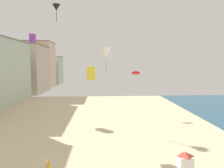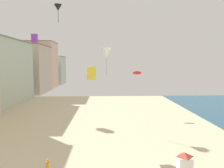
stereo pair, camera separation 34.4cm
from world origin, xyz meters
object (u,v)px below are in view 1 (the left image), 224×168
(kite_red_parafoil, at_px, (136,73))
(kite_yellow_box, at_px, (91,73))
(kite_purple_box, at_px, (33,38))
(kite_white_delta, at_px, (106,53))
(kite_black_delta, at_px, (56,7))
(kite_flyer, at_px, (49,168))
(lifeguard_stand, at_px, (185,160))

(kite_red_parafoil, relative_size, kite_yellow_box, 1.08)
(kite_purple_box, xyz_separation_m, kite_red_parafoil, (20.23, -2.89, -6.82))
(kite_white_delta, bearing_deg, kite_purple_box, 126.44)
(kite_red_parafoil, bearing_deg, kite_yellow_box, -117.41)
(kite_white_delta, xyz_separation_m, kite_red_parafoil, (6.04, 16.33, -3.02))
(kite_black_delta, bearing_deg, kite_purple_box, 161.39)
(kite_flyer, height_order, kite_yellow_box, kite_yellow_box)
(kite_white_delta, bearing_deg, kite_black_delta, 117.36)
(kite_red_parafoil, distance_m, kite_yellow_box, 17.07)
(lifeguard_stand, bearing_deg, kite_black_delta, 114.74)
(kite_yellow_box, bearing_deg, kite_red_parafoil, 62.59)
(kite_purple_box, bearing_deg, lifeguard_stand, -53.85)
(kite_purple_box, distance_m, kite_red_parafoil, 21.54)
(kite_red_parafoil, height_order, kite_black_delta, kite_black_delta)
(lifeguard_stand, height_order, kite_white_delta, kite_white_delta)
(lifeguard_stand, height_order, kite_red_parafoil, kite_red_parafoil)
(kite_purple_box, bearing_deg, kite_white_delta, -53.56)
(kite_flyer, bearing_deg, kite_black_delta, 168.75)
(lifeguard_stand, bearing_deg, kite_yellow_box, 123.55)
(kite_flyer, xyz_separation_m, kite_red_parafoil, (11.10, 23.90, 7.03))
(kite_white_delta, relative_size, kite_yellow_box, 1.96)
(kite_white_delta, bearing_deg, lifeguard_stand, -54.48)
(kite_flyer, distance_m, kite_white_delta, 13.56)
(kite_yellow_box, bearing_deg, lifeguard_stand, -50.95)
(kite_white_delta, distance_m, kite_purple_box, 24.19)
(lifeguard_stand, relative_size, kite_red_parafoil, 1.48)
(kite_purple_box, relative_size, kite_red_parafoil, 0.97)
(kite_red_parafoil, bearing_deg, kite_purple_box, 171.88)
(kite_black_delta, bearing_deg, kite_yellow_box, -66.07)
(kite_flyer, height_order, kite_red_parafoil, kite_red_parafoil)
(kite_yellow_box, height_order, kite_black_delta, kite_black_delta)
(lifeguard_stand, distance_m, kite_red_parafoil, 25.82)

